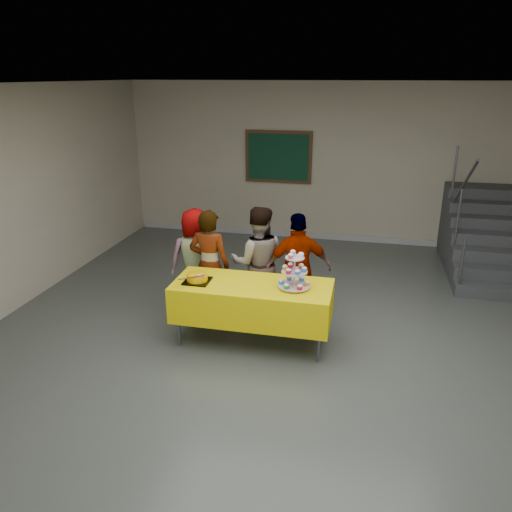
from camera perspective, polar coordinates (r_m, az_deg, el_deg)
The scene contains 10 objects.
room_shell at distance 4.75m, azimuth 4.42°, elevation 8.23°, with size 10.00×10.04×3.02m.
bake_table at distance 5.99m, azimuth -0.42°, elevation -5.09°, with size 1.88×0.78×0.77m.
cupcake_stand at distance 5.75m, azimuth 4.41°, elevation -2.08°, with size 0.38×0.38×0.44m.
bear_cake at distance 5.98m, azimuth -6.73°, elevation -2.41°, with size 0.32×0.36×0.12m.
schoolchild_a at distance 6.88m, azimuth -6.92°, elevation -0.39°, with size 0.70×0.45×1.42m, color slate.
schoolchild_b at distance 6.55m, azimuth -5.33°, elevation -1.06°, with size 0.55×0.36×1.50m, color slate.
schoolchild_c at distance 6.59m, azimuth 0.23°, elevation -0.73°, with size 0.74×0.58×1.52m, color slate.
schoolchild_d at distance 6.47m, azimuth 4.83°, elevation -1.43°, with size 0.86×0.36×1.47m, color slate.
staircase at distance 9.31m, azimuth 24.77°, elevation 1.88°, with size 1.30×2.40×2.04m.
noticeboard at distance 9.81m, azimuth 2.56°, elevation 11.24°, with size 1.30×0.05×1.00m.
Camera 1 is at (0.67, -4.58, 3.10)m, focal length 35.00 mm.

